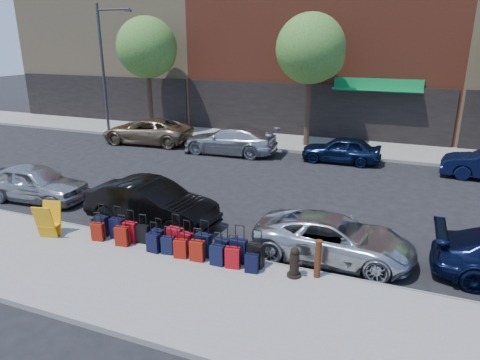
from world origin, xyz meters
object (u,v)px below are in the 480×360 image
at_px(fire_hydrant, 294,263).
at_px(car_far_1, 230,140).
at_px(streetlight, 105,61).
at_px(tree_left, 149,49).
at_px(car_far_0, 147,131).
at_px(tree_center, 313,51).
at_px(car_near_2, 334,238).
at_px(display_rack, 48,220).
at_px(car_far_2, 341,150).
at_px(car_near_1, 151,203).
at_px(suitcase_front_5, 175,238).
at_px(bollard, 318,258).
at_px(car_near_0, 36,183).

distance_m(fire_hydrant, car_far_1, 13.28).
relative_size(streetlight, car_far_1, 1.53).
distance_m(tree_left, car_far_0, 5.43).
bearing_deg(tree_center, car_near_2, -73.81).
xyz_separation_m(display_rack, car_far_0, (-4.66, 12.43, 0.07)).
distance_m(tree_left, display_rack, 16.75).
xyz_separation_m(tree_left, car_far_2, (12.76, -2.51, -4.74)).
bearing_deg(car_far_1, streetlight, -105.83).
height_order(tree_left, streetlight, streetlight).
bearing_deg(display_rack, car_near_1, 32.59).
distance_m(tree_left, tree_center, 10.50).
relative_size(suitcase_front_5, car_far_1, 0.21).
height_order(bollard, car_far_0, car_far_0).
relative_size(streetlight, display_rack, 7.45).
height_order(tree_center, suitcase_front_5, tree_center).
bearing_deg(fire_hydrant, display_rack, -171.52).
distance_m(bollard, car_far_2, 11.82).
relative_size(car_near_2, car_far_1, 0.86).
bearing_deg(streetlight, car_near_0, -64.47).
bearing_deg(tree_left, car_far_0, -64.98).
relative_size(tree_left, display_rack, 6.77).
xyz_separation_m(tree_left, car_near_2, (14.22, -12.82, -4.79)).
bearing_deg(streetlight, suitcase_front_5, -46.57).
relative_size(car_near_0, car_near_2, 0.93).
xyz_separation_m(fire_hydrant, car_near_1, (-5.41, 1.73, 0.23)).
xyz_separation_m(tree_center, streetlight, (-13.44, -0.70, -0.75)).
bearing_deg(tree_left, car_near_2, -42.02).
xyz_separation_m(tree_center, car_far_2, (2.26, -2.51, -4.74)).
bearing_deg(car_far_0, car_near_1, 28.72).
bearing_deg(car_far_2, tree_left, -102.50).
xyz_separation_m(tree_left, tree_center, (10.50, 0.00, 0.00)).
bearing_deg(bollard, tree_center, 104.07).
xyz_separation_m(car_far_0, car_far_2, (11.58, 0.03, -0.08)).
bearing_deg(tree_center, suitcase_front_5, -92.41).
bearing_deg(fire_hydrant, bollard, 23.27).
relative_size(fire_hydrant, bollard, 0.80).
distance_m(streetlight, bollard, 22.11).
xyz_separation_m(display_rack, car_near_0, (-3.18, 2.54, 0.03)).
relative_size(streetlight, car_far_0, 1.47).
height_order(bollard, car_near_1, car_near_1).
bearing_deg(display_rack, bollard, -7.29).
distance_m(streetlight, display_rack, 17.22).
height_order(tree_center, streetlight, streetlight).
distance_m(fire_hydrant, car_far_0, 17.14).
xyz_separation_m(tree_center, car_far_1, (-3.69, -2.98, -4.65)).
height_order(car_near_2, car_far_1, car_far_1).
relative_size(car_near_0, car_near_1, 0.91).
height_order(fire_hydrant, car_far_0, car_far_0).
bearing_deg(fire_hydrant, suitcase_front_5, -178.25).
relative_size(display_rack, car_far_2, 0.27).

